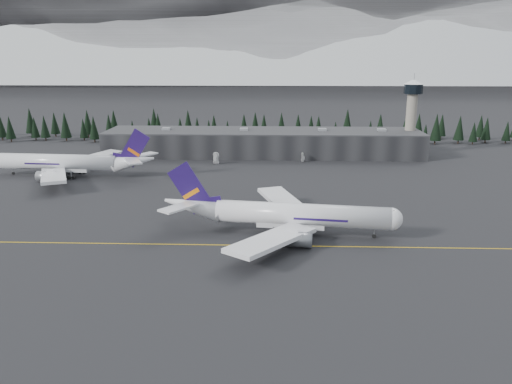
{
  "coord_description": "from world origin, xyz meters",
  "views": [
    {
      "loc": [
        5.32,
        -128.72,
        50.36
      ],
      "look_at": [
        0.0,
        20.0,
        9.0
      ],
      "focal_mm": 35.0,
      "sensor_mm": 36.0,
      "label": 1
    }
  ],
  "objects_px": {
    "jet_main": "(281,214)",
    "jet_parked": "(72,163)",
    "gse_vehicle_b": "(303,160)",
    "terminal": "(263,142)",
    "gse_vehicle_a": "(216,162)",
    "control_tower": "(412,109)"
  },
  "relations": [
    {
      "from": "control_tower",
      "to": "gse_vehicle_b",
      "type": "xyz_separation_m",
      "value": [
        -55.43,
        -20.63,
        -22.61
      ]
    },
    {
      "from": "jet_parked",
      "to": "control_tower",
      "type": "bearing_deg",
      "value": -156.89
    },
    {
      "from": "jet_main",
      "to": "gse_vehicle_a",
      "type": "height_order",
      "value": "jet_main"
    },
    {
      "from": "jet_main",
      "to": "gse_vehicle_a",
      "type": "relative_size",
      "value": 12.07
    },
    {
      "from": "terminal",
      "to": "jet_parked",
      "type": "relative_size",
      "value": 2.25
    },
    {
      "from": "jet_main",
      "to": "gse_vehicle_b",
      "type": "distance_m",
      "value": 100.11
    },
    {
      "from": "control_tower",
      "to": "gse_vehicle_b",
      "type": "distance_m",
      "value": 63.32
    },
    {
      "from": "jet_parked",
      "to": "gse_vehicle_b",
      "type": "height_order",
      "value": "jet_parked"
    },
    {
      "from": "terminal",
      "to": "gse_vehicle_b",
      "type": "relative_size",
      "value": 34.33
    },
    {
      "from": "gse_vehicle_b",
      "to": "jet_main",
      "type": "bearing_deg",
      "value": -16.46
    },
    {
      "from": "gse_vehicle_a",
      "to": "terminal",
      "type": "bearing_deg",
      "value": 54.19
    },
    {
      "from": "control_tower",
      "to": "gse_vehicle_a",
      "type": "relative_size",
      "value": 6.57
    },
    {
      "from": "terminal",
      "to": "control_tower",
      "type": "relative_size",
      "value": 4.24
    },
    {
      "from": "jet_main",
      "to": "gse_vehicle_b",
      "type": "xyz_separation_m",
      "value": [
        11.96,
        99.27,
        -4.96
      ]
    },
    {
      "from": "jet_main",
      "to": "jet_parked",
      "type": "relative_size",
      "value": 0.97
    },
    {
      "from": "terminal",
      "to": "jet_main",
      "type": "height_order",
      "value": "jet_main"
    },
    {
      "from": "gse_vehicle_a",
      "to": "gse_vehicle_b",
      "type": "relative_size",
      "value": 1.23
    },
    {
      "from": "jet_main",
      "to": "jet_parked",
      "type": "xyz_separation_m",
      "value": [
        -87.33,
        66.58,
        0.15
      ]
    },
    {
      "from": "jet_parked",
      "to": "gse_vehicle_a",
      "type": "distance_m",
      "value": 64.06
    },
    {
      "from": "jet_main",
      "to": "terminal",
      "type": "bearing_deg",
      "value": 100.81
    },
    {
      "from": "gse_vehicle_a",
      "to": "gse_vehicle_b",
      "type": "height_order",
      "value": "gse_vehicle_a"
    },
    {
      "from": "terminal",
      "to": "gse_vehicle_a",
      "type": "xyz_separation_m",
      "value": [
        -21.74,
        -23.55,
        -5.5
      ]
    }
  ]
}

